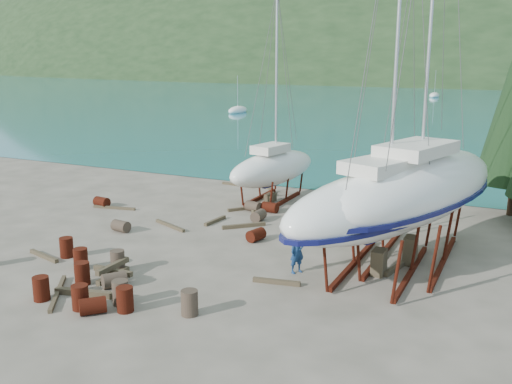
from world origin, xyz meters
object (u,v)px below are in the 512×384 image
at_px(large_sailboat_near, 385,201).
at_px(large_sailboat_far, 417,187).
at_px(worker, 297,251).
at_px(small_sailboat_shore, 273,168).

xyz_separation_m(large_sailboat_near, large_sailboat_far, (0.89, 1.81, 0.29)).
bearing_deg(large_sailboat_far, large_sailboat_near, -99.87).
relative_size(large_sailboat_near, worker, 9.69).
height_order(large_sailboat_near, worker, large_sailboat_near).
height_order(large_sailboat_near, small_sailboat_shore, large_sailboat_near).
relative_size(large_sailboat_far, worker, 10.53).
bearing_deg(small_sailboat_shore, large_sailboat_near, -33.38).
bearing_deg(worker, large_sailboat_near, -29.28).
bearing_deg(small_sailboat_shore, worker, -49.91).
relative_size(large_sailboat_far, small_sailboat_shore, 1.59).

